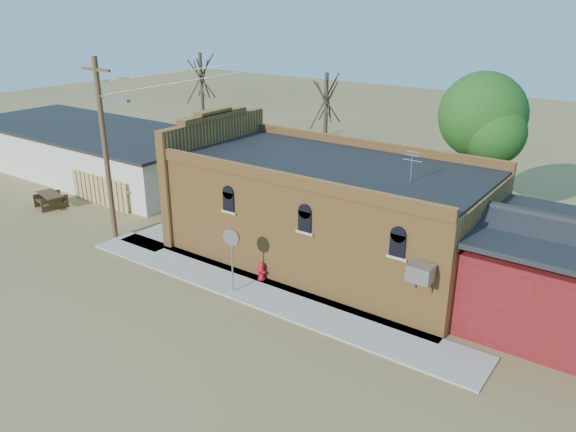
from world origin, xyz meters
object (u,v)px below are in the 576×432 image
Objects in this scene: brick_bar at (323,210)px; utility_pole at (106,147)px; stop_sign at (231,244)px; trash_barrel at (208,218)px; picnic_table at (51,198)px; fire_hydrant at (261,271)px.

utility_pole is (-9.79, -4.29, 2.43)m from brick_bar.
brick_bar is at bearing 89.00° from stop_sign.
brick_bar is at bearing 3.67° from trash_barrel.
utility_pole is 3.91× the size of picnic_table.
fire_hydrant is 15.78m from picnic_table.
brick_bar is 1.82× the size of utility_pole.
picnic_table is (-9.59, -3.17, 0.08)m from trash_barrel.
brick_bar reaches higher than picnic_table.
brick_bar is 17.01m from picnic_table.
stop_sign reaches higher than picnic_table.
picnic_table is at bearing -174.24° from fire_hydrant.
fire_hydrant is at bearing 12.04° from picnic_table.
utility_pole is at bearing -175.42° from stop_sign.
utility_pole is 9.13m from stop_sign.
utility_pole is 10.02m from fire_hydrant.
brick_bar is 20.79× the size of fire_hydrant.
stop_sign is 3.61× the size of trash_barrel.
stop_sign is (8.72, -0.91, -2.55)m from utility_pole.
brick_bar is at bearing 23.69° from utility_pole.
trash_barrel is at bearing 53.53° from utility_pole.
stop_sign is at bearing -95.50° from fire_hydrant.
brick_bar is at bearing 24.68° from picnic_table.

